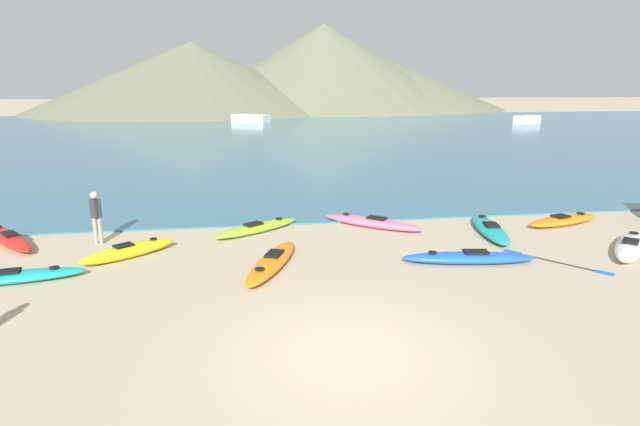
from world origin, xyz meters
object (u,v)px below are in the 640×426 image
at_px(kayak_on_sand_0, 272,262).
at_px(kayak_on_sand_3, 129,251).
at_px(loose_paddle, 556,262).
at_px(kayak_on_sand_7, 372,222).
at_px(kayak_on_sand_5, 9,238).
at_px(kayak_on_sand_6, 258,228).
at_px(kayak_on_sand_1, 490,229).
at_px(moored_boat_1, 527,120).
at_px(person_near_waterline, 96,214).
at_px(kayak_on_sand_4, 469,258).
at_px(kayak_on_sand_8, 563,220).
at_px(kayak_on_sand_9, 15,277).
at_px(moored_boat_0, 251,118).
at_px(kayak_on_sand_2, 630,246).

bearing_deg(kayak_on_sand_0, kayak_on_sand_3, 160.32).
bearing_deg(loose_paddle, kayak_on_sand_7, 134.00).
relative_size(kayak_on_sand_5, kayak_on_sand_6, 1.07).
bearing_deg(kayak_on_sand_3, kayak_on_sand_1, 3.42).
height_order(kayak_on_sand_5, moored_boat_1, moored_boat_1).
xyz_separation_m(kayak_on_sand_1, kayak_on_sand_6, (-7.25, 1.29, -0.02)).
height_order(person_near_waterline, loose_paddle, person_near_waterline).
xyz_separation_m(kayak_on_sand_4, kayak_on_sand_5, (-12.74, 3.68, 0.01)).
relative_size(kayak_on_sand_5, loose_paddle, 1.38).
xyz_separation_m(kayak_on_sand_7, kayak_on_sand_8, (6.47, -0.65, -0.02)).
xyz_separation_m(kayak_on_sand_3, kayak_on_sand_5, (-3.79, 1.84, -0.02)).
height_order(kayak_on_sand_0, loose_paddle, kayak_on_sand_0).
distance_m(kayak_on_sand_9, loose_paddle, 13.56).
bearing_deg(kayak_on_sand_6, kayak_on_sand_8, -3.58).
height_order(kayak_on_sand_7, kayak_on_sand_8, kayak_on_sand_7).
xyz_separation_m(kayak_on_sand_8, kayak_on_sand_9, (-16.07, -2.74, -0.01)).
xyz_separation_m(moored_boat_0, loose_paddle, (6.94, -54.76, -0.54)).
relative_size(kayak_on_sand_1, kayak_on_sand_6, 1.15).
bearing_deg(kayak_on_sand_4, moored_boat_0, 94.87).
bearing_deg(moored_boat_1, kayak_on_sand_8, -119.35).
distance_m(kayak_on_sand_7, person_near_waterline, 8.50).
xyz_separation_m(kayak_on_sand_4, kayak_on_sand_8, (4.84, 3.14, -0.01)).
xyz_separation_m(kayak_on_sand_4, kayak_on_sand_6, (-5.41, 3.78, -0.01)).
relative_size(kayak_on_sand_2, kayak_on_sand_5, 0.87).
relative_size(moored_boat_0, loose_paddle, 2.22).
xyz_separation_m(kayak_on_sand_0, moored_boat_0, (0.50, 53.98, 0.41)).
xyz_separation_m(kayak_on_sand_1, kayak_on_sand_2, (3.04, -2.31, 0.01)).
relative_size(moored_boat_1, loose_paddle, 1.72).
distance_m(kayak_on_sand_3, kayak_on_sand_6, 4.04).
bearing_deg(kayak_on_sand_2, kayak_on_sand_9, 179.23).
xyz_separation_m(kayak_on_sand_1, moored_boat_0, (-6.48, 51.98, 0.39)).
bearing_deg(loose_paddle, moored_boat_0, 97.23).
xyz_separation_m(kayak_on_sand_2, kayak_on_sand_5, (-17.63, 3.50, -0.01)).
relative_size(kayak_on_sand_5, person_near_waterline, 2.01).
height_order(kayak_on_sand_3, person_near_waterline, person_near_waterline).
bearing_deg(kayak_on_sand_1, kayak_on_sand_9, -170.92).
bearing_deg(kayak_on_sand_1, kayak_on_sand_0, -163.95).
distance_m(kayak_on_sand_5, loose_paddle, 15.57).
bearing_deg(moored_boat_1, kayak_on_sand_3, -130.49).
height_order(kayak_on_sand_0, kayak_on_sand_6, kayak_on_sand_0).
bearing_deg(person_near_waterline, kayak_on_sand_7, 3.63).
height_order(kayak_on_sand_1, person_near_waterline, person_near_waterline).
distance_m(kayak_on_sand_2, moored_boat_1, 52.48).
height_order(kayak_on_sand_2, kayak_on_sand_8, kayak_on_sand_2).
bearing_deg(kayak_on_sand_2, moored_boat_0, 99.95).
distance_m(kayak_on_sand_4, kayak_on_sand_8, 5.77).
distance_m(kayak_on_sand_0, kayak_on_sand_9, 6.10).
distance_m(kayak_on_sand_6, person_near_waterline, 4.77).
height_order(kayak_on_sand_8, person_near_waterline, person_near_waterline).
relative_size(kayak_on_sand_0, moored_boat_0, 0.67).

